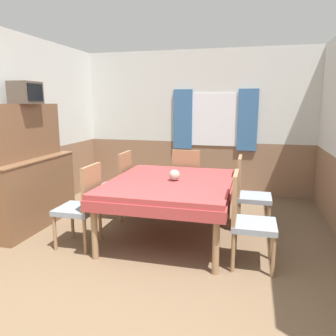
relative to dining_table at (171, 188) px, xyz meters
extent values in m
cube|color=silver|center=(-0.07, 2.25, 1.14)|extent=(4.59, 0.05, 1.65)
cube|color=#89664C|center=(-0.07, 2.25, -0.16)|extent=(4.59, 0.05, 0.95)
cube|color=white|center=(0.26, 2.22, 0.73)|extent=(0.96, 0.01, 0.94)
cube|color=#386699|center=(-0.32, 2.20, 0.73)|extent=(0.35, 0.03, 1.08)
cube|color=#386699|center=(0.85, 2.20, 0.73)|extent=(0.35, 0.03, 1.08)
cube|color=silver|center=(-2.19, 0.15, 1.14)|extent=(0.05, 4.55, 1.65)
cube|color=#89664C|center=(-2.19, 0.15, -0.16)|extent=(0.05, 4.55, 0.95)
cube|color=#9E3838|center=(0.00, 0.00, 0.07)|extent=(1.46, 1.73, 0.06)
cube|color=#9E3838|center=(0.00, 0.00, -0.02)|extent=(1.49, 1.76, 0.12)
cylinder|color=#93704C|center=(-0.65, -0.78, -0.30)|extent=(0.07, 0.07, 0.67)
cylinder|color=#93704C|center=(0.65, -0.78, -0.30)|extent=(0.07, 0.07, 0.67)
cylinder|color=#93704C|center=(-0.65, 0.78, -0.30)|extent=(0.07, 0.07, 0.67)
cylinder|color=#93704C|center=(0.65, 0.78, -0.30)|extent=(0.07, 0.07, 0.67)
cylinder|color=#93704C|center=(1.19, 0.70, -0.43)|extent=(0.04, 0.04, 0.41)
cylinder|color=#93704C|center=(1.19, 0.32, -0.43)|extent=(0.04, 0.04, 0.41)
cylinder|color=#93704C|center=(0.81, 0.70, -0.43)|extent=(0.04, 0.04, 0.41)
cylinder|color=#93704C|center=(0.81, 0.32, -0.43)|extent=(0.04, 0.04, 0.41)
cube|color=gray|center=(1.00, 0.51, -0.19)|extent=(0.44, 0.44, 0.06)
cube|color=#93704C|center=(0.80, 0.51, 0.09)|extent=(0.04, 0.42, 0.51)
cylinder|color=#93704C|center=(-1.19, 0.32, -0.43)|extent=(0.04, 0.04, 0.41)
cylinder|color=#93704C|center=(-1.19, 0.70, -0.43)|extent=(0.04, 0.04, 0.41)
cylinder|color=#93704C|center=(-0.81, 0.32, -0.43)|extent=(0.04, 0.04, 0.41)
cylinder|color=#93704C|center=(-0.81, 0.70, -0.43)|extent=(0.04, 0.04, 0.41)
cube|color=gray|center=(-1.00, 0.51, -0.19)|extent=(0.44, 0.44, 0.06)
cube|color=#93704C|center=(-0.80, 0.51, 0.09)|extent=(0.04, 0.42, 0.51)
cylinder|color=#93704C|center=(-1.19, -0.70, -0.43)|extent=(0.04, 0.04, 0.41)
cylinder|color=#93704C|center=(-1.19, -0.32, -0.43)|extent=(0.04, 0.04, 0.41)
cylinder|color=#93704C|center=(-0.81, -0.70, -0.43)|extent=(0.04, 0.04, 0.41)
cylinder|color=#93704C|center=(-0.81, -0.32, -0.43)|extent=(0.04, 0.04, 0.41)
cube|color=gray|center=(-1.00, -0.51, -0.19)|extent=(0.44, 0.44, 0.06)
cube|color=#93704C|center=(-0.80, -0.51, 0.09)|extent=(0.04, 0.42, 0.51)
cylinder|color=#93704C|center=(-0.19, 1.33, -0.43)|extent=(0.04, 0.04, 0.41)
cylinder|color=#93704C|center=(0.19, 1.33, -0.43)|extent=(0.04, 0.04, 0.41)
cylinder|color=#93704C|center=(-0.19, 0.95, -0.43)|extent=(0.04, 0.04, 0.41)
cylinder|color=#93704C|center=(0.19, 0.95, -0.43)|extent=(0.04, 0.04, 0.41)
cube|color=gray|center=(0.00, 1.14, -0.19)|extent=(0.44, 0.44, 0.06)
cube|color=#93704C|center=(0.00, 0.94, 0.09)|extent=(0.42, 0.04, 0.51)
cylinder|color=#93704C|center=(1.19, -0.32, -0.43)|extent=(0.04, 0.04, 0.41)
cylinder|color=#93704C|center=(1.19, -0.70, -0.43)|extent=(0.04, 0.04, 0.41)
cylinder|color=#93704C|center=(0.81, -0.32, -0.43)|extent=(0.04, 0.04, 0.41)
cylinder|color=#93704C|center=(0.81, -0.70, -0.43)|extent=(0.04, 0.04, 0.41)
cube|color=gray|center=(1.00, -0.51, -0.19)|extent=(0.44, 0.44, 0.06)
cube|color=#93704C|center=(0.80, -0.51, 0.09)|extent=(0.04, 0.42, 0.51)
cube|color=brown|center=(-1.93, -0.09, -0.17)|extent=(0.44, 1.44, 0.94)
cube|color=#8C5F3F|center=(-1.93, -0.09, 0.30)|extent=(0.46, 1.46, 0.02)
cube|color=brown|center=(-1.98, -0.09, 0.66)|extent=(0.24, 1.29, 0.71)
cube|color=#51473D|center=(-1.90, -0.08, 1.16)|extent=(0.28, 0.36, 0.28)
cube|color=black|center=(-1.76, -0.08, 1.16)|extent=(0.01, 0.30, 0.21)
sphere|color=#A39989|center=(0.05, -0.01, 0.17)|extent=(0.14, 0.14, 0.14)
camera|label=1|loc=(0.94, -3.78, 1.03)|focal=35.00mm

